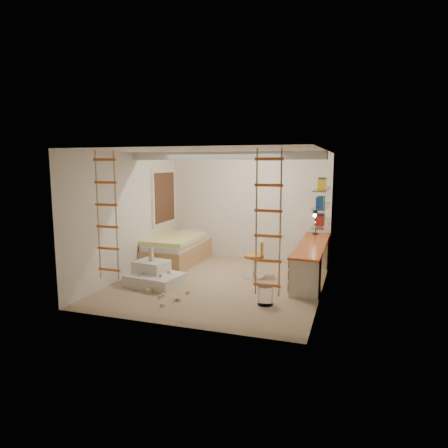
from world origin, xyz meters
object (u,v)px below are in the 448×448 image
(desk, at_px, (312,260))
(bed, at_px, (178,249))
(play_platform, at_px, (154,276))
(swivel_chair, at_px, (255,264))

(desk, distance_m, bed, 3.22)
(desk, bearing_deg, bed, 173.51)
(play_platform, bearing_deg, desk, 25.29)
(swivel_chair, bearing_deg, desk, 13.93)
(bed, bearing_deg, swivel_chair, -17.28)
(desk, bearing_deg, swivel_chair, -166.07)
(desk, relative_size, swivel_chair, 3.56)
(bed, bearing_deg, desk, -6.49)
(desk, height_order, bed, desk)
(desk, bearing_deg, play_platform, -154.71)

